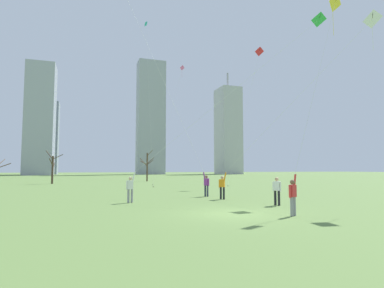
# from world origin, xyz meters

# --- Properties ---
(ground_plane) EXTENTS (400.00, 400.00, 0.00)m
(ground_plane) POSITION_xyz_m (0.00, 0.00, 0.00)
(ground_plane) COLOR #5B7A3D
(kite_flyer_midfield_right_yellow) EXTENTS (6.64, 3.50, 13.15)m
(kite_flyer_midfield_right_yellow) POSITION_xyz_m (3.23, -1.08, 2.91)
(kite_flyer_midfield_right_yellow) COLOR gray
(kite_flyer_midfield_right_yellow) RESTS_ON ground
(kite_flyer_foreground_right_green) EXTENTS (15.06, 1.06, 14.26)m
(kite_flyer_foreground_right_green) POSITION_xyz_m (-1.67, 6.24, 2.99)
(kite_flyer_foreground_right_green) COLOR gray
(kite_flyer_foreground_right_green) RESTS_ON ground
(kite_flyer_far_back_orange) EXTENTS (6.82, 7.02, 20.57)m
(kite_flyer_far_back_orange) POSITION_xyz_m (1.43, 9.84, 3.22)
(kite_flyer_far_back_orange) COLOR #33384C
(kite_flyer_far_back_orange) RESTS_ON ground
(kite_flyer_midfield_left_white) EXTENTS (8.38, 6.41, 12.06)m
(kite_flyer_midfield_left_white) POSITION_xyz_m (3.66, 5.70, 2.59)
(kite_flyer_midfield_left_white) COLOR black
(kite_flyer_midfield_left_white) RESTS_ON ground
(bystander_strolling_midfield) EXTENTS (0.36, 0.43, 1.62)m
(bystander_strolling_midfield) POSITION_xyz_m (3.91, 2.16, 0.90)
(bystander_strolling_midfield) COLOR black
(bystander_strolling_midfield) RESTS_ON ground
(distant_kite_low_near_trees_pink) EXTENTS (5.12, 2.36, 17.44)m
(distant_kite_low_near_trees_pink) POSITION_xyz_m (5.92, 29.87, 14.68)
(distant_kite_low_near_trees_pink) COLOR pink
(distant_kite_low_near_trees_pink) RESTS_ON ground
(distant_kite_high_overhead_teal) EXTENTS (0.40, 5.92, 22.55)m
(distant_kite_high_overhead_teal) POSITION_xyz_m (0.81, 27.75, 19.27)
(distant_kite_high_overhead_teal) COLOR teal
(distant_kite_high_overhead_teal) RESTS_ON ground
(distant_kite_drifting_left_red) EXTENTS (5.49, 0.26, 18.33)m
(distant_kite_drifting_left_red) POSITION_xyz_m (14.58, 22.26, 16.57)
(distant_kite_drifting_left_red) COLOR red
(distant_kite_drifting_left_red) RESTS_ON ground
(bare_tree_far_right_edge) EXTENTS (2.42, 3.15, 5.40)m
(bare_tree_far_right_edge) POSITION_xyz_m (3.47, 40.99, 2.71)
(bare_tree_far_right_edge) COLOR #4C3828
(bare_tree_far_right_edge) RESTS_ON ground
(bare_tree_right_of_center) EXTENTS (2.50, 2.54, 4.81)m
(bare_tree_right_of_center) POSITION_xyz_m (-11.14, 35.75, 2.29)
(bare_tree_right_of_center) COLOR #423326
(bare_tree_right_of_center) RESTS_ON ground
(skyline_short_annex) EXTENTS (8.69, 10.85, 43.70)m
(skyline_short_annex) POSITION_xyz_m (50.92, 109.55, 18.42)
(skyline_short_annex) COLOR #B2B2B7
(skyline_short_annex) RESTS_ON ground
(skyline_wide_slab) EXTENTS (11.01, 7.46, 46.52)m
(skyline_wide_slab) POSITION_xyz_m (18.29, 114.35, 23.26)
(skyline_wide_slab) COLOR #9EA3AD
(skyline_wide_slab) RESTS_ON ground
(skyline_mid_tower_left) EXTENTS (9.42, 10.83, 39.56)m
(skyline_mid_tower_left) POSITION_xyz_m (-22.34, 109.60, 19.78)
(skyline_mid_tower_left) COLOR #9EA3AD
(skyline_mid_tower_left) RESTS_ON ground
(skyline_squat_block) EXTENTS (5.45, 7.87, 33.55)m
(skyline_squat_block) POSITION_xyz_m (-20.05, 124.63, 14.54)
(skyline_squat_block) COLOR gray
(skyline_squat_block) RESTS_ON ground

